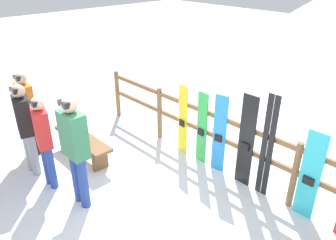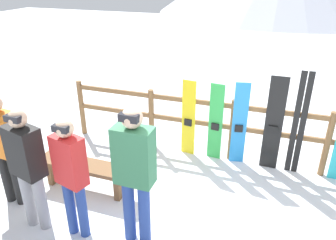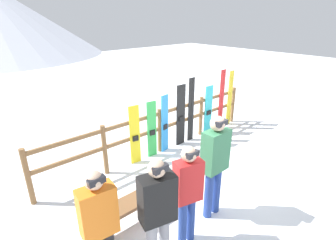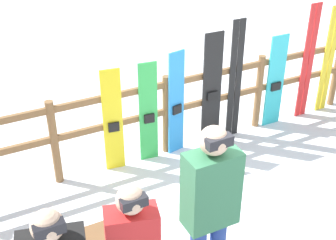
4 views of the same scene
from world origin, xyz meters
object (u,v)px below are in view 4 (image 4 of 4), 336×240
at_px(snowboard_black_stripe, 212,90).
at_px(ski_pair_yellow, 328,60).
at_px(snowboard_green, 148,113).
at_px(ski_pair_red, 308,62).
at_px(person_plaid_green, 210,205).
at_px(snowboard_blue, 176,104).
at_px(snowboard_cyan, 275,82).
at_px(snowboard_yellow, 113,122).
at_px(ski_pair_black, 235,80).

height_order(snowboard_black_stripe, ski_pair_yellow, ski_pair_yellow).
bearing_deg(snowboard_green, ski_pair_red, 0.08).
xyz_separation_m(person_plaid_green, snowboard_blue, (0.87, 2.22, -0.33)).
xyz_separation_m(snowboard_blue, snowboard_cyan, (1.60, -0.00, -0.03)).
bearing_deg(ski_pair_red, snowboard_black_stripe, -179.88).
height_order(snowboard_cyan, ski_pair_yellow, ski_pair_yellow).
relative_size(snowboard_yellow, snowboard_black_stripe, 0.86).
bearing_deg(snowboard_cyan, ski_pair_yellow, 0.21).
distance_m(snowboard_yellow, snowboard_cyan, 2.48).
distance_m(snowboard_green, ski_pair_red, 2.57).
bearing_deg(ski_pair_red, snowboard_yellow, -179.93).
relative_size(snowboard_blue, ski_pair_black, 0.84).
height_order(snowboard_green, snowboard_cyan, snowboard_cyan).
bearing_deg(snowboard_yellow, snowboard_blue, 0.00).
relative_size(snowboard_blue, ski_pair_yellow, 0.86).
relative_size(ski_pair_red, ski_pair_yellow, 1.05).
xyz_separation_m(snowboard_yellow, ski_pair_red, (3.04, 0.00, 0.19)).
height_order(snowboard_yellow, ski_pair_black, ski_pair_black).
bearing_deg(snowboard_yellow, person_plaid_green, -89.84).
bearing_deg(person_plaid_green, snowboard_black_stripe, 57.72).
bearing_deg(snowboard_black_stripe, snowboard_green, -179.99).
bearing_deg(snowboard_blue, snowboard_black_stripe, 0.01).
bearing_deg(ski_pair_black, snowboard_yellow, -179.89).
height_order(person_plaid_green, snowboard_cyan, person_plaid_green).
relative_size(snowboard_yellow, ski_pair_black, 0.80).
height_order(ski_pair_black, ski_pair_yellow, ski_pair_black).
distance_m(person_plaid_green, ski_pair_black, 2.85).
relative_size(ski_pair_black, snowboard_cyan, 1.24).
bearing_deg(ski_pair_red, ski_pair_black, 180.00).
xyz_separation_m(snowboard_green, ski_pair_yellow, (2.97, 0.00, 0.15)).
distance_m(person_plaid_green, snowboard_blue, 2.41).
bearing_deg(person_plaid_green, ski_pair_black, 51.46).
distance_m(snowboard_yellow, ski_pair_red, 3.05).
xyz_separation_m(snowboard_green, ski_pair_black, (1.30, 0.00, 0.17)).
distance_m(snowboard_blue, ski_pair_yellow, 2.58).
bearing_deg(ski_pair_yellow, snowboard_green, -179.93).
height_order(person_plaid_green, ski_pair_black, person_plaid_green).
relative_size(snowboard_cyan, ski_pair_yellow, 0.83).
xyz_separation_m(snowboard_yellow, snowboard_blue, (0.88, 0.00, 0.03)).
xyz_separation_m(ski_pair_black, snowboard_cyan, (0.70, -0.00, -0.17)).
xyz_separation_m(person_plaid_green, ski_pair_yellow, (3.44, 2.22, -0.21)).
height_order(snowboard_green, ski_pair_yellow, ski_pair_yellow).
height_order(snowboard_cyan, ski_pair_red, ski_pair_red).
height_order(person_plaid_green, snowboard_green, person_plaid_green).
height_order(snowboard_black_stripe, snowboard_cyan, snowboard_black_stripe).
relative_size(snowboard_yellow, ski_pair_red, 0.79).
xyz_separation_m(ski_pair_red, ski_pair_yellow, (0.41, 0.00, -0.04)).
xyz_separation_m(snowboard_yellow, ski_pair_black, (1.78, 0.00, 0.17)).
distance_m(snowboard_green, ski_pair_black, 1.31).
distance_m(snowboard_black_stripe, snowboard_cyan, 1.07).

